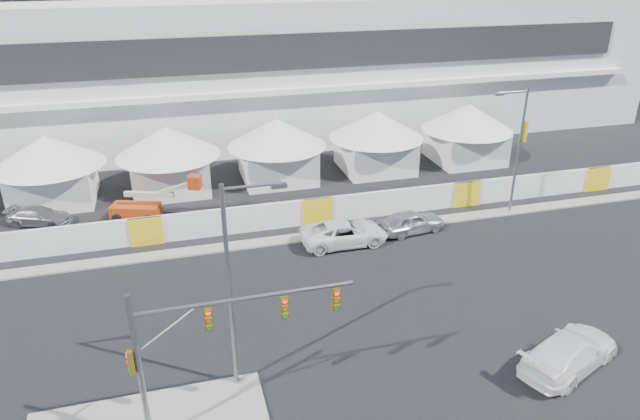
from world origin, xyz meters
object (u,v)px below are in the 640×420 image
object	(u,v)px
pickup_curb	(344,233)
streetlight_median	(235,275)
streetlight_curb	(517,143)
boom_lift	(145,205)
pickup_near	(570,352)
sedan_silver	(411,222)
lot_car_c	(39,216)
traffic_mast	(190,356)

from	to	relation	value
pickup_curb	streetlight_median	distance (m)	15.47
streetlight_curb	streetlight_median	bearing A→B (deg)	-149.14
boom_lift	pickup_near	bearing A→B (deg)	-30.39
pickup_curb	streetlight_curb	distance (m)	14.40
sedan_silver	lot_car_c	world-z (taller)	sedan_silver
pickup_near	streetlight_median	world-z (taller)	streetlight_median
streetlight_curb	boom_lift	bearing A→B (deg)	166.32
pickup_near	traffic_mast	size ratio (longest dim) A/B	0.68
traffic_mast	streetlight_median	bearing A→B (deg)	50.40
traffic_mast	boom_lift	xyz separation A→B (m)	(-2.17, 22.43, -3.12)
boom_lift	lot_car_c	bearing A→B (deg)	-166.84
sedan_silver	streetlight_curb	xyz separation A→B (m)	(8.44, 1.11, 4.72)
streetlight_median	boom_lift	world-z (taller)	streetlight_median
pickup_curb	streetlight_curb	world-z (taller)	streetlight_curb
traffic_mast	streetlight_curb	bearing A→B (deg)	33.12
pickup_curb	traffic_mast	xyz separation A→B (m)	(-10.92, -14.42, 3.23)
sedan_silver	boom_lift	world-z (taller)	boom_lift
pickup_near	traffic_mast	distance (m)	17.81
streetlight_median	streetlight_curb	distance (m)	25.93
lot_car_c	streetlight_curb	size ratio (longest dim) A/B	0.47
pickup_curb	streetlight_median	world-z (taller)	streetlight_median
pickup_curb	traffic_mast	world-z (taller)	traffic_mast
streetlight_median	streetlight_curb	world-z (taller)	streetlight_median
sedan_silver	pickup_curb	world-z (taller)	pickup_curb
streetlight_median	boom_lift	distance (m)	20.83
pickup_curb	lot_car_c	xyz separation A→B (m)	(-20.53, 8.75, -0.18)
pickup_near	streetlight_curb	distance (m)	18.37
pickup_near	streetlight_median	xyz separation A→B (m)	(-15.32, 3.07, 4.94)
pickup_near	sedan_silver	bearing A→B (deg)	-16.70
streetlight_median	lot_car_c	bearing A→B (deg)	119.91
pickup_curb	streetlight_curb	bearing A→B (deg)	-83.80
pickup_near	boom_lift	distance (m)	30.16
boom_lift	sedan_silver	bearing A→B (deg)	-3.80
lot_car_c	traffic_mast	world-z (taller)	traffic_mast
pickup_near	traffic_mast	xyz separation A→B (m)	(-17.52, 0.41, 3.19)
pickup_near	lot_car_c	bearing A→B (deg)	26.67
streetlight_curb	sedan_silver	bearing A→B (deg)	-172.51
pickup_near	traffic_mast	world-z (taller)	traffic_mast
pickup_curb	pickup_near	size ratio (longest dim) A/B	0.99
pickup_near	boom_lift	size ratio (longest dim) A/B	0.84
traffic_mast	boom_lift	bearing A→B (deg)	95.53
traffic_mast	streetlight_curb	distance (m)	29.23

